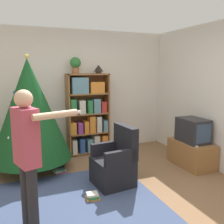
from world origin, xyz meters
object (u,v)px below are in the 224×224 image
Objects in this scene: christmas_tree at (30,110)px; armchair at (115,164)px; television at (193,130)px; bookshelf at (88,115)px; potted_plant at (75,64)px; table_lamp at (99,69)px; standing_person at (28,152)px.

armchair is at bearing -42.88° from christmas_tree.
television is at bearing -17.98° from christmas_tree.
bookshelf is 0.83× the size of christmas_tree.
potted_plant is 0.50m from table_lamp.
potted_plant is (0.96, 0.53, 0.79)m from christmas_tree.
armchair is at bearing -173.98° from television.
potted_plant is at bearing 180.00° from table_lamp.
table_lamp is (0.30, 1.61, 1.47)m from armchair.
potted_plant is at bearing 136.88° from standing_person.
television is at bearing 89.96° from standing_person.
christmas_tree reaches higher than bookshelf.
standing_person is 3.01m from table_lamp.
standing_person is at bearing -114.98° from potted_plant.
armchair is 2.80× the size of potted_plant.
bookshelf is at bearing 23.69° from christmas_tree.
potted_plant reaches higher than bookshelf.
potted_plant reaches higher than armchair.
armchair is at bearing 102.85° from standing_person.
armchair reaches higher than television.
standing_person is at bearing -65.12° from armchair.
television is 2.25m from table_lamp.
armchair is at bearing -91.57° from bookshelf.
television is at bearing -38.32° from potted_plant.
television is 0.61× the size of armchair.
potted_plant reaches higher than television.
christmas_tree is 1.70m from table_lamp.
christmas_tree is at bearing -150.84° from potted_plant.
table_lamp is at bearing 20.26° from christmas_tree.
christmas_tree reaches higher than television.
television is at bearing 89.91° from armchair.
television is 1.67m from armchair.
table_lamp reaches higher than standing_person.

